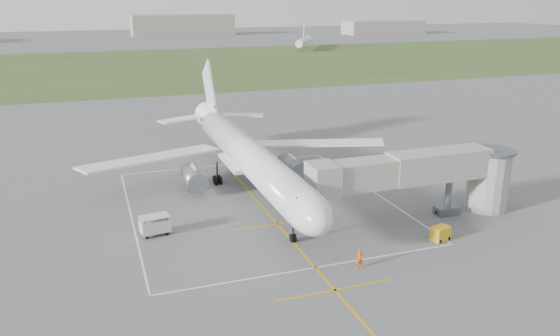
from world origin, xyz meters
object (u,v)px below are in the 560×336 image
object	(u,v)px
airliner	(248,155)
baggage_cart	(155,225)
gpu_unit	(440,233)
jet_bridge	(432,174)
ramp_worker_wing	(190,185)
ramp_worker_nose	(360,259)

from	to	relation	value
airliner	baggage_cart	size ratio (longest dim) A/B	15.61
airliner	gpu_unit	world-z (taller)	airliner
jet_bridge	ramp_worker_wing	world-z (taller)	jet_bridge
jet_bridge	baggage_cart	world-z (taller)	jet_bridge
jet_bridge	ramp_worker_wing	size ratio (longest dim) A/B	12.50
baggage_cart	airliner	bearing A→B (deg)	29.62
airliner	ramp_worker_wing	xyz separation A→B (m)	(-6.73, 1.82, -3.46)
airliner	baggage_cart	distance (m)	15.61
airliner	gpu_unit	xyz separation A→B (m)	(13.46, -19.52, -3.73)
ramp_worker_wing	baggage_cart	bearing A→B (deg)	110.08
gpu_unit	ramp_worker_wing	size ratio (longest dim) A/B	1.09
jet_bridge	ramp_worker_nose	world-z (taller)	jet_bridge
airliner	baggage_cart	xyz separation A→B (m)	(-12.13, -9.21, -3.40)
gpu_unit	baggage_cart	distance (m)	27.59
gpu_unit	ramp_worker_nose	bearing A→B (deg)	178.67
airliner	jet_bridge	size ratio (longest dim) A/B	2.00
jet_bridge	baggage_cart	distance (m)	28.55
jet_bridge	gpu_unit	distance (m)	7.04
baggage_cart	ramp_worker_nose	bearing A→B (deg)	-46.91
jet_bridge	ramp_worker_nose	bearing A→B (deg)	-147.35
airliner	ramp_worker_nose	distance (m)	22.61
baggage_cart	ramp_worker_wing	bearing A→B (deg)	56.32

